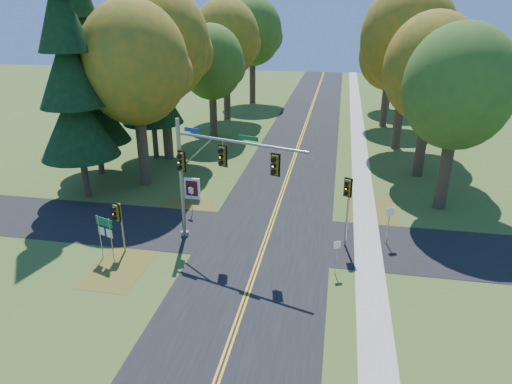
% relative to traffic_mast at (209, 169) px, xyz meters
% --- Properties ---
extents(ground, '(160.00, 160.00, 0.00)m').
position_rel_traffic_mast_xyz_m(ground, '(3.19, -0.49, -4.87)').
color(ground, '#385C20').
rests_on(ground, ground).
extents(road_main, '(8.00, 160.00, 0.02)m').
position_rel_traffic_mast_xyz_m(road_main, '(3.19, -0.49, -4.86)').
color(road_main, black).
rests_on(road_main, ground).
extents(road_cross, '(60.00, 6.00, 0.02)m').
position_rel_traffic_mast_xyz_m(road_cross, '(3.19, 1.51, -4.86)').
color(road_cross, black).
rests_on(road_cross, ground).
extents(centerline_left, '(0.10, 160.00, 0.01)m').
position_rel_traffic_mast_xyz_m(centerline_left, '(3.09, -0.49, -4.84)').
color(centerline_left, gold).
rests_on(centerline_left, road_main).
extents(centerline_right, '(0.10, 160.00, 0.01)m').
position_rel_traffic_mast_xyz_m(centerline_right, '(3.29, -0.49, -4.84)').
color(centerline_right, gold).
rests_on(centerline_right, road_main).
extents(sidewalk_east, '(1.60, 160.00, 0.06)m').
position_rel_traffic_mast_xyz_m(sidewalk_east, '(9.39, -0.49, -4.84)').
color(sidewalk_east, '#9E998E').
rests_on(sidewalk_east, ground).
extents(leaf_patch_w_near, '(4.00, 6.00, 0.00)m').
position_rel_traffic_mast_xyz_m(leaf_patch_w_near, '(-3.31, 3.51, -4.86)').
color(leaf_patch_w_near, brown).
rests_on(leaf_patch_w_near, ground).
extents(leaf_patch_e, '(3.50, 8.00, 0.00)m').
position_rel_traffic_mast_xyz_m(leaf_patch_e, '(9.99, 5.51, -4.86)').
color(leaf_patch_e, brown).
rests_on(leaf_patch_e, ground).
extents(leaf_patch_w_far, '(3.00, 5.00, 0.00)m').
position_rel_traffic_mast_xyz_m(leaf_patch_w_far, '(-4.31, -3.49, -4.86)').
color(leaf_patch_w_far, brown).
rests_on(leaf_patch_w_far, ground).
extents(tree_w_a, '(8.00, 8.00, 14.15)m').
position_rel_traffic_mast_xyz_m(tree_w_a, '(-7.94, 8.90, 4.62)').
color(tree_w_a, '#38281C').
rests_on(tree_w_a, ground).
extents(tree_e_a, '(7.20, 7.20, 12.73)m').
position_rel_traffic_mast_xyz_m(tree_e_a, '(14.75, 8.29, 3.67)').
color(tree_e_a, '#38281C').
rests_on(tree_e_a, ground).
extents(tree_w_b, '(8.60, 8.60, 15.38)m').
position_rel_traffic_mast_xyz_m(tree_w_b, '(-8.54, 15.80, 5.50)').
color(tree_w_b, '#38281C').
rests_on(tree_w_b, ground).
extents(tree_e_b, '(7.60, 7.60, 13.33)m').
position_rel_traffic_mast_xyz_m(tree_e_b, '(14.15, 15.09, 4.03)').
color(tree_e_b, '#38281C').
rests_on(tree_e_b, ground).
extents(tree_w_c, '(6.80, 6.80, 11.91)m').
position_rel_traffic_mast_xyz_m(tree_w_c, '(-6.35, 23.98, 3.08)').
color(tree_w_c, '#38281C').
rests_on(tree_w_c, ground).
extents(tree_e_c, '(8.80, 8.80, 15.79)m').
position_rel_traffic_mast_xyz_m(tree_e_c, '(13.07, 23.20, 5.79)').
color(tree_e_c, '#38281C').
rests_on(tree_e_c, ground).
extents(tree_w_d, '(8.20, 8.20, 14.56)m').
position_rel_traffic_mast_xyz_m(tree_w_d, '(-6.94, 32.70, 4.91)').
color(tree_w_d, '#38281C').
rests_on(tree_w_d, ground).
extents(tree_e_d, '(7.00, 7.00, 12.32)m').
position_rel_traffic_mast_xyz_m(tree_e_d, '(12.45, 32.38, 3.37)').
color(tree_e_d, '#38281C').
rests_on(tree_e_d, ground).
extents(tree_w_e, '(8.40, 8.40, 14.97)m').
position_rel_traffic_mast_xyz_m(tree_w_e, '(-5.74, 43.60, 5.21)').
color(tree_w_e, '#38281C').
rests_on(tree_w_e, ground).
extents(tree_e_e, '(7.80, 7.80, 13.74)m').
position_rel_traffic_mast_xyz_m(tree_e_e, '(13.66, 43.09, 4.32)').
color(tree_e_e, '#38281C').
rests_on(tree_e_e, ground).
extents(pine_a, '(5.60, 5.60, 19.48)m').
position_rel_traffic_mast_xyz_m(pine_a, '(-11.31, 5.51, 4.31)').
color(pine_a, '#38281C').
rests_on(pine_a, ground).
extents(pine_b, '(5.60, 5.60, 17.31)m').
position_rel_traffic_mast_xyz_m(pine_b, '(-12.81, 10.51, 3.29)').
color(pine_b, '#38281C').
rests_on(pine_b, ground).
extents(pine_c, '(5.60, 5.60, 20.56)m').
position_rel_traffic_mast_xyz_m(pine_c, '(-9.81, 15.51, 4.82)').
color(pine_c, '#38281C').
rests_on(pine_c, ground).
extents(traffic_mast, '(7.99, 2.76, 7.57)m').
position_rel_traffic_mast_xyz_m(traffic_mast, '(0.00, 0.00, 0.00)').
color(traffic_mast, gray).
rests_on(traffic_mast, ground).
extents(east_signal_pole, '(0.48, 0.59, 4.46)m').
position_rel_traffic_mast_xyz_m(east_signal_pole, '(7.95, 1.10, -1.49)').
color(east_signal_pole, '#999BA1').
rests_on(east_signal_pole, ground).
extents(ped_signal_pole, '(0.47, 0.57, 3.18)m').
position_rel_traffic_mast_xyz_m(ped_signal_pole, '(-4.90, -1.99, -2.50)').
color(ped_signal_pole, gray).
rests_on(ped_signal_pole, ground).
extents(route_sign_cluster, '(1.20, 0.47, 2.71)m').
position_rel_traffic_mast_xyz_m(route_sign_cluster, '(-5.31, -2.88, -2.96)').
color(route_sign_cluster, gray).
rests_on(route_sign_cluster, ground).
extents(info_kiosk, '(1.20, 0.24, 1.66)m').
position_rel_traffic_mast_xyz_m(info_kiosk, '(-3.30, 6.51, -4.04)').
color(info_kiosk, white).
rests_on(info_kiosk, ground).
extents(reg_sign_e_north, '(0.46, 0.20, 2.50)m').
position_rel_traffic_mast_xyz_m(reg_sign_e_north, '(10.52, 1.93, -3.15)').
color(reg_sign_e_north, gray).
rests_on(reg_sign_e_north, ground).
extents(reg_sign_e_south, '(0.36, 0.19, 2.02)m').
position_rel_traffic_mast_xyz_m(reg_sign_e_south, '(7.51, -1.99, -3.49)').
color(reg_sign_e_south, gray).
rests_on(reg_sign_e_south, ground).
extents(reg_sign_w, '(0.38, 0.15, 2.06)m').
position_rel_traffic_mast_xyz_m(reg_sign_w, '(-2.49, 3.89, -3.45)').
color(reg_sign_w, gray).
rests_on(reg_sign_w, ground).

